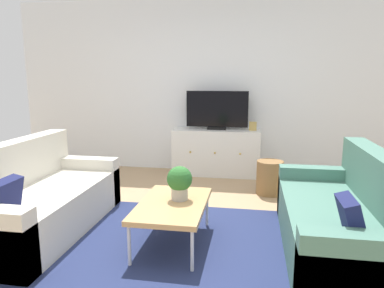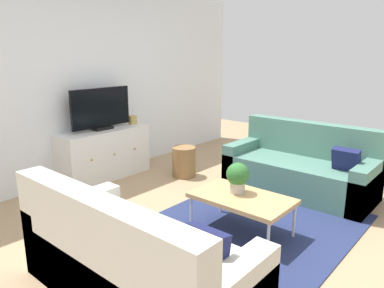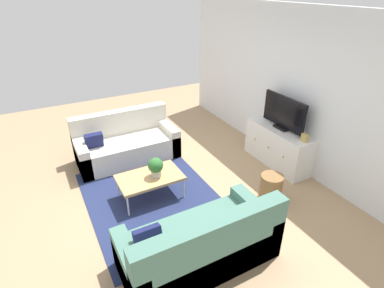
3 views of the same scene
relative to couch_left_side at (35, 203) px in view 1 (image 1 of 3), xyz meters
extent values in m
plane|color=tan|center=(1.44, 0.10, -0.29)|extent=(10.00, 10.00, 0.00)
cube|color=white|center=(1.44, 2.65, 1.06)|extent=(6.40, 0.12, 2.70)
cube|color=navy|center=(1.44, -0.05, -0.28)|extent=(2.50, 1.90, 0.01)
cube|color=beige|center=(0.09, 0.00, -0.07)|extent=(0.85, 1.82, 0.43)
cube|color=beige|center=(-0.24, 0.00, 0.15)|extent=(0.20, 1.82, 0.87)
cube|color=beige|center=(0.09, 0.83, -0.01)|extent=(0.85, 0.18, 0.56)
cube|color=#191E4C|center=(0.14, -0.58, 0.26)|extent=(0.16, 0.30, 0.31)
cube|color=#4C7A6B|center=(2.79, 0.00, -0.07)|extent=(0.85, 1.82, 0.43)
cube|color=#4C7A6B|center=(3.11, 0.00, 0.15)|extent=(0.20, 1.82, 0.87)
cube|color=#4C7A6B|center=(2.79, 0.83, -0.01)|extent=(0.85, 0.18, 0.56)
cube|color=#4C7A6B|center=(2.79, -0.82, -0.01)|extent=(0.85, 0.18, 0.56)
cube|color=#191E4C|center=(2.74, -0.58, 0.26)|extent=(0.18, 0.30, 0.32)
cube|color=tan|center=(1.38, -0.05, 0.08)|extent=(0.59, 0.96, 0.04)
cylinder|color=silver|center=(1.13, -0.49, -0.11)|extent=(0.03, 0.03, 0.35)
cylinder|color=silver|center=(1.64, -0.49, -0.11)|extent=(0.03, 0.03, 0.35)
cylinder|color=silver|center=(1.13, 0.39, -0.11)|extent=(0.03, 0.03, 0.35)
cylinder|color=silver|center=(1.64, 0.39, -0.11)|extent=(0.03, 0.03, 0.35)
cylinder|color=#B7B2A8|center=(1.43, 0.04, 0.16)|extent=(0.15, 0.15, 0.11)
sphere|color=#2D6B2D|center=(1.43, 0.04, 0.30)|extent=(0.23, 0.23, 0.23)
cube|color=white|center=(1.52, 2.37, 0.06)|extent=(1.33, 0.44, 0.70)
sphere|color=#B79338|center=(1.15, 2.14, 0.10)|extent=(0.03, 0.03, 0.03)
sphere|color=#B79338|center=(1.52, 2.14, 0.10)|extent=(0.03, 0.03, 0.03)
sphere|color=#B79338|center=(1.90, 2.14, 0.10)|extent=(0.03, 0.03, 0.03)
cube|color=black|center=(1.52, 2.39, 0.44)|extent=(0.28, 0.16, 0.04)
cube|color=black|center=(1.52, 2.39, 0.73)|extent=(0.94, 0.04, 0.54)
cube|color=tan|center=(2.07, 2.37, 0.48)|extent=(0.11, 0.07, 0.13)
cylinder|color=olive|center=(2.30, 1.55, -0.07)|extent=(0.34, 0.34, 0.44)
camera|label=1|loc=(2.06, -2.97, 1.20)|focal=33.15mm
camera|label=2|loc=(-1.47, -1.85, 1.48)|focal=34.09mm
camera|label=3|loc=(5.03, -1.28, 2.69)|focal=28.34mm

